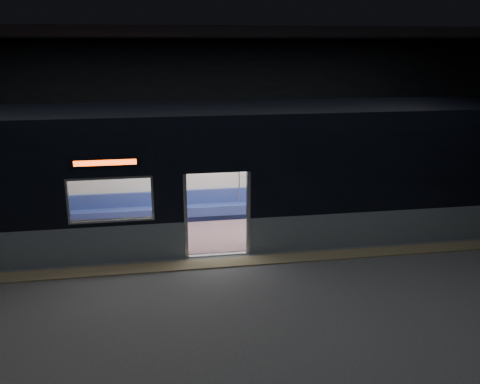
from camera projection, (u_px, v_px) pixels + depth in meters
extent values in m
cube|color=#47494C|center=(224.00, 274.00, 11.19)|extent=(24.00, 14.00, 0.01)
cube|color=black|center=(221.00, 38.00, 9.77)|extent=(24.00, 14.00, 0.04)
cube|color=black|center=(195.00, 117.00, 17.08)|extent=(24.00, 0.04, 5.00)
cube|color=black|center=(344.00, 370.00, 3.87)|extent=(24.00, 0.04, 5.00)
cube|color=#8C7F59|center=(220.00, 263.00, 11.70)|extent=(22.80, 0.50, 0.03)
cube|color=gray|center=(1.00, 251.00, 11.29)|extent=(8.30, 0.12, 0.90)
cube|color=gray|center=(408.00, 226.00, 12.83)|extent=(8.30, 0.12, 0.90)
cube|color=black|center=(414.00, 164.00, 12.38)|extent=(8.30, 0.12, 2.30)
cube|color=black|center=(216.00, 147.00, 11.44)|extent=(1.40, 0.12, 1.15)
cube|color=#B7BABC|center=(186.00, 216.00, 11.78)|extent=(0.08, 0.14, 2.05)
cube|color=#B7BABC|center=(248.00, 213.00, 12.01)|extent=(0.08, 0.14, 2.05)
cube|color=black|center=(105.00, 163.00, 11.05)|extent=(1.50, 0.04, 0.18)
cube|color=#F4410D|center=(105.00, 163.00, 11.04)|extent=(1.34, 0.03, 0.12)
cube|color=beige|center=(205.00, 163.00, 14.46)|extent=(18.00, 0.12, 3.20)
cube|color=black|center=(209.00, 110.00, 12.62)|extent=(18.00, 3.00, 0.15)
cube|color=gray|center=(211.00, 233.00, 13.54)|extent=(17.76, 2.76, 0.04)
cube|color=beige|center=(210.00, 147.00, 12.88)|extent=(17.76, 2.76, 0.10)
cube|color=#324393|center=(207.00, 212.00, 14.54)|extent=(11.00, 0.48, 0.41)
cube|color=#324393|center=(206.00, 196.00, 14.60)|extent=(11.00, 0.10, 0.40)
cube|color=#7E5C63|center=(77.00, 249.00, 11.92)|extent=(4.40, 0.48, 0.41)
cube|color=#7E5C63|center=(344.00, 232.00, 12.97)|extent=(4.40, 0.48, 0.41)
cylinder|color=silver|center=(176.00, 207.00, 12.00)|extent=(0.04, 0.04, 2.26)
cylinder|color=silver|center=(172.00, 182.00, 14.14)|extent=(0.04, 0.04, 2.26)
cylinder|color=silver|center=(254.00, 203.00, 12.30)|extent=(0.04, 0.04, 2.26)
cylinder|color=silver|center=(239.00, 179.00, 14.44)|extent=(0.04, 0.04, 2.26)
cylinder|color=silver|center=(206.00, 154.00, 14.02)|extent=(11.00, 0.03, 0.03)
cube|color=black|center=(365.00, 196.00, 14.98)|extent=(0.18, 0.49, 0.17)
cube|color=black|center=(372.00, 196.00, 15.02)|extent=(0.18, 0.49, 0.17)
cylinder|color=black|center=(368.00, 208.00, 14.85)|extent=(0.11, 0.11, 0.43)
cylinder|color=black|center=(375.00, 207.00, 14.88)|extent=(0.11, 0.11, 0.43)
cube|color=#DC7183|center=(366.00, 194.00, 15.18)|extent=(0.42, 0.23, 0.21)
cylinder|color=#DC7183|center=(367.00, 182.00, 15.11)|extent=(0.40, 0.40, 0.54)
sphere|color=tan|center=(368.00, 169.00, 14.98)|extent=(0.22, 0.22, 0.22)
sphere|color=black|center=(367.00, 168.00, 15.01)|extent=(0.23, 0.23, 0.23)
cube|color=black|center=(371.00, 192.00, 14.88)|extent=(0.38, 0.35, 0.16)
cube|color=white|center=(362.00, 161.00, 15.16)|extent=(1.04, 0.03, 0.67)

